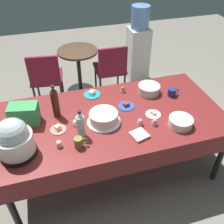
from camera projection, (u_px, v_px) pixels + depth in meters
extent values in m
plane|color=slate|center=(112.00, 166.00, 2.93)|extent=(9.00, 9.00, 0.00)
cube|color=maroon|center=(112.00, 118.00, 2.48)|extent=(2.20, 1.10, 0.04)
cylinder|color=black|center=(12.00, 207.00, 2.13)|extent=(0.06, 0.06, 0.71)
cylinder|color=black|center=(221.00, 156.00, 2.58)|extent=(0.06, 0.06, 0.71)
cylinder|color=black|center=(13.00, 134.00, 2.84)|extent=(0.06, 0.06, 0.71)
cylinder|color=black|center=(177.00, 104.00, 3.29)|extent=(0.06, 0.06, 0.71)
cube|color=maroon|center=(130.00, 167.00, 2.14)|extent=(2.20, 0.01, 0.18)
cube|color=maroon|center=(99.00, 96.00, 2.96)|extent=(2.20, 0.01, 0.18)
cylinder|color=silver|center=(104.00, 122.00, 2.39)|extent=(0.32, 0.32, 0.01)
cylinder|color=white|center=(104.00, 117.00, 2.36)|extent=(0.27, 0.27, 0.09)
cylinder|color=white|center=(104.00, 113.00, 2.33)|extent=(0.26, 0.26, 0.01)
cylinder|color=black|center=(18.00, 152.00, 2.07)|extent=(0.31, 0.31, 0.04)
cylinder|color=white|center=(15.00, 143.00, 2.01)|extent=(0.29, 0.29, 0.17)
sphere|color=#B2BCC1|center=(12.00, 134.00, 1.95)|extent=(0.25, 0.25, 0.25)
cylinder|color=#B2C6BC|center=(149.00, 89.00, 2.76)|extent=(0.24, 0.24, 0.09)
cylinder|color=silver|center=(181.00, 122.00, 2.34)|extent=(0.22, 0.22, 0.08)
cylinder|color=#E07266|center=(58.00, 130.00, 2.31)|extent=(0.15, 0.15, 0.01)
cube|color=white|center=(58.00, 127.00, 2.29)|extent=(0.06, 0.06, 0.04)
cylinder|color=#2D4CB2|center=(126.00, 106.00, 2.59)|extent=(0.17, 0.17, 0.01)
cube|color=brown|center=(126.00, 104.00, 2.57)|extent=(0.07, 0.06, 0.03)
cylinder|color=beige|center=(153.00, 114.00, 2.48)|extent=(0.15, 0.15, 0.01)
cube|color=white|center=(153.00, 113.00, 2.47)|extent=(0.06, 0.06, 0.03)
cylinder|color=teal|center=(92.00, 94.00, 2.75)|extent=(0.18, 0.18, 0.01)
cube|color=white|center=(92.00, 93.00, 2.74)|extent=(0.08, 0.08, 0.04)
cylinder|color=beige|center=(154.00, 123.00, 2.36)|extent=(0.05, 0.05, 0.03)
sphere|color=pink|center=(155.00, 121.00, 2.34)|extent=(0.05, 0.05, 0.05)
cylinder|color=beige|center=(140.00, 123.00, 2.36)|extent=(0.05, 0.05, 0.03)
sphere|color=pink|center=(140.00, 121.00, 2.34)|extent=(0.05, 0.05, 0.05)
cylinder|color=beige|center=(8.00, 137.00, 2.21)|extent=(0.05, 0.05, 0.03)
sphere|color=beige|center=(7.00, 135.00, 2.19)|extent=(0.05, 0.05, 0.05)
cylinder|color=beige|center=(76.00, 124.00, 2.35)|extent=(0.05, 0.05, 0.03)
sphere|color=beige|center=(75.00, 122.00, 2.33)|extent=(0.05, 0.05, 0.05)
cylinder|color=beige|center=(59.00, 145.00, 2.14)|extent=(0.05, 0.05, 0.03)
sphere|color=beige|center=(59.00, 143.00, 2.12)|extent=(0.05, 0.05, 0.05)
cylinder|color=beige|center=(123.00, 91.00, 2.79)|extent=(0.05, 0.05, 0.03)
sphere|color=brown|center=(123.00, 88.00, 2.77)|extent=(0.05, 0.05, 0.05)
cylinder|color=silver|center=(81.00, 126.00, 2.19)|extent=(0.07, 0.07, 0.21)
cone|color=silver|center=(80.00, 115.00, 2.11)|extent=(0.07, 0.07, 0.05)
cylinder|color=black|center=(79.00, 112.00, 2.09)|extent=(0.03, 0.03, 0.02)
cylinder|color=#33190F|center=(55.00, 104.00, 2.39)|extent=(0.07, 0.07, 0.27)
cone|color=#33190F|center=(53.00, 90.00, 2.29)|extent=(0.06, 0.06, 0.05)
cylinder|color=black|center=(52.00, 87.00, 2.27)|extent=(0.03, 0.03, 0.02)
cylinder|color=navy|center=(172.00, 92.00, 2.72)|extent=(0.09, 0.09, 0.08)
torus|color=navy|center=(176.00, 91.00, 2.73)|extent=(0.05, 0.01, 0.05)
cylinder|color=olive|center=(78.00, 143.00, 2.11)|extent=(0.07, 0.07, 0.10)
torus|color=olive|center=(84.00, 141.00, 2.12)|extent=(0.06, 0.01, 0.06)
cube|color=#338C4C|center=(24.00, 114.00, 2.33)|extent=(0.29, 0.21, 0.20)
cube|color=pink|center=(139.00, 135.00, 2.24)|extent=(0.17, 0.17, 0.02)
cube|color=maroon|center=(47.00, 77.00, 3.68)|extent=(0.49, 0.49, 0.05)
cube|color=maroon|center=(43.00, 70.00, 3.38)|extent=(0.42, 0.09, 0.40)
cylinder|color=black|center=(62.00, 83.00, 3.99)|extent=(0.03, 0.03, 0.40)
cylinder|color=black|center=(37.00, 85.00, 3.94)|extent=(0.03, 0.03, 0.40)
cylinder|color=black|center=(62.00, 96.00, 3.69)|extent=(0.03, 0.03, 0.40)
cylinder|color=black|center=(35.00, 99.00, 3.65)|extent=(0.03, 0.03, 0.40)
cube|color=maroon|center=(110.00, 69.00, 3.89)|extent=(0.45, 0.45, 0.05)
cube|color=maroon|center=(113.00, 61.00, 3.60)|extent=(0.42, 0.05, 0.40)
cylinder|color=black|center=(118.00, 74.00, 4.21)|extent=(0.03, 0.03, 0.40)
cylinder|color=black|center=(96.00, 77.00, 4.13)|extent=(0.03, 0.03, 0.40)
cylinder|color=black|center=(125.00, 86.00, 3.92)|extent=(0.03, 0.03, 0.40)
cylinder|color=black|center=(101.00, 89.00, 3.84)|extent=(0.03, 0.03, 0.40)
cylinder|color=#473323|center=(77.00, 51.00, 3.73)|extent=(0.60, 0.60, 0.03)
cylinder|color=black|center=(79.00, 72.00, 3.94)|extent=(0.06, 0.06, 0.67)
cylinder|color=black|center=(81.00, 90.00, 4.16)|extent=(0.44, 0.44, 0.02)
cube|color=silver|center=(138.00, 55.00, 4.20)|extent=(0.32, 0.32, 0.90)
cylinder|color=#6699D8|center=(140.00, 17.00, 3.81)|extent=(0.28, 0.28, 0.34)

